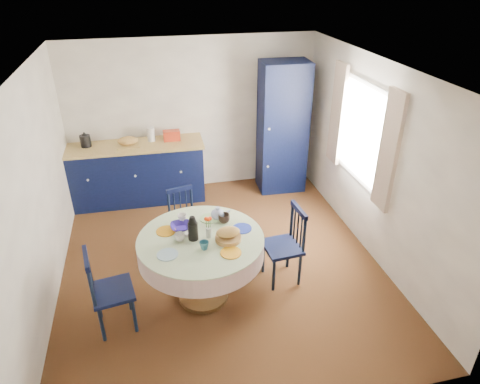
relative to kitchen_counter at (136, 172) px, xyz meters
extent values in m
plane|color=black|center=(1.00, -1.96, -0.50)|extent=(4.50, 4.50, 0.00)
plane|color=white|center=(1.00, -1.96, 2.00)|extent=(4.50, 4.50, 0.00)
cube|color=white|center=(1.00, 0.29, 0.75)|extent=(4.00, 0.02, 2.50)
cube|color=white|center=(-1.00, -1.96, 0.75)|extent=(0.02, 4.50, 2.50)
cube|color=white|center=(3.00, -1.96, 0.75)|extent=(0.02, 4.50, 2.50)
plane|color=white|center=(3.00, -1.66, 1.00)|extent=(0.00, 1.20, 1.20)
cube|color=beige|center=(2.92, -2.36, 1.05)|extent=(0.05, 0.34, 1.45)
cube|color=beige|center=(2.92, -0.96, 1.05)|extent=(0.05, 0.34, 1.45)
cube|color=black|center=(0.00, 0.00, -0.03)|extent=(2.13, 0.69, 0.93)
cube|color=tan|center=(0.00, 0.00, 0.45)|extent=(2.19, 0.73, 0.04)
cube|color=maroon|center=(0.61, 0.02, 0.55)|extent=(0.26, 0.15, 0.16)
cube|color=tan|center=(-0.06, -0.05, 0.48)|extent=(0.35, 0.25, 0.02)
ellipsoid|color=#B29245|center=(-0.06, -0.05, 0.56)|extent=(0.31, 0.20, 0.13)
cylinder|color=silver|center=(0.30, 0.08, 0.58)|extent=(0.12, 0.12, 0.22)
cube|color=black|center=(2.40, -0.11, 0.58)|extent=(0.77, 0.57, 2.15)
cylinder|color=white|center=(2.10, -0.38, 0.68)|extent=(0.04, 0.02, 0.04)
cylinder|color=white|center=(2.10, -0.38, 0.04)|extent=(0.04, 0.02, 0.04)
cylinder|color=#513817|center=(0.68, -2.56, -0.47)|extent=(0.57, 0.57, 0.05)
cylinder|color=#513817|center=(0.68, -2.56, -0.08)|extent=(0.12, 0.12, 0.77)
cylinder|color=#513817|center=(0.68, -2.56, 0.32)|extent=(1.33, 1.33, 0.03)
cylinder|color=white|center=(0.68, -2.56, 0.22)|extent=(1.39, 1.39, 0.22)
cylinder|color=silver|center=(0.68, -2.56, 0.34)|extent=(1.39, 1.39, 0.01)
cylinder|color=#89ADBB|center=(0.30, -2.79, 0.35)|extent=(0.22, 0.22, 0.01)
cylinder|color=#C07D13|center=(0.94, -2.90, 0.35)|extent=(0.22, 0.22, 0.01)
cylinder|color=navy|center=(1.16, -2.49, 0.35)|extent=(0.22, 0.22, 0.01)
cylinder|color=#99C179|center=(0.83, -2.20, 0.35)|extent=(0.22, 0.22, 0.01)
cylinder|color=#C07D13|center=(0.32, -2.35, 0.35)|extent=(0.22, 0.22, 0.01)
cylinder|color=olive|center=(0.96, -2.67, 0.37)|extent=(0.28, 0.28, 0.05)
ellipsoid|color=#B29245|center=(0.96, -2.67, 0.45)|extent=(0.26, 0.16, 0.11)
cube|color=silver|center=(0.57, -2.49, 0.36)|extent=(0.10, 0.07, 0.04)
cylinder|color=black|center=(-0.10, -2.92, -0.27)|extent=(0.04, 0.04, 0.45)
cylinder|color=black|center=(-0.16, -2.57, -0.27)|extent=(0.04, 0.04, 0.45)
cylinder|color=black|center=(-0.43, -2.97, -0.27)|extent=(0.04, 0.04, 0.45)
cylinder|color=black|center=(-0.48, -2.62, -0.27)|extent=(0.04, 0.04, 0.45)
cube|color=black|center=(-0.29, -2.77, -0.03)|extent=(0.48, 0.50, 0.04)
cylinder|color=black|center=(-0.45, -2.98, 0.22)|extent=(0.04, 0.04, 0.50)
cylinder|color=black|center=(-0.50, -2.63, 0.22)|extent=(0.04, 0.04, 0.50)
cube|color=black|center=(-0.48, -2.80, 0.45)|extent=(0.10, 0.40, 0.06)
cylinder|color=black|center=(-0.46, -2.89, 0.20)|extent=(0.02, 0.02, 0.42)
cylinder|color=black|center=(-0.48, -2.80, 0.20)|extent=(0.02, 0.02, 0.42)
cylinder|color=black|center=(-0.49, -2.71, 0.20)|extent=(0.02, 0.02, 0.42)
cylinder|color=black|center=(0.49, -1.75, -0.30)|extent=(0.03, 0.03, 0.40)
cylinder|color=black|center=(0.80, -1.68, -0.30)|extent=(0.03, 0.03, 0.40)
cylinder|color=black|center=(0.42, -1.46, -0.30)|extent=(0.03, 0.03, 0.40)
cylinder|color=black|center=(0.73, -1.39, -0.30)|extent=(0.03, 0.03, 0.40)
cube|color=black|center=(0.61, -1.57, -0.08)|extent=(0.47, 0.45, 0.04)
cylinder|color=black|center=(0.42, -1.44, 0.15)|extent=(0.03, 0.03, 0.45)
cylinder|color=black|center=(0.72, -1.37, 0.15)|extent=(0.03, 0.03, 0.45)
cube|color=black|center=(0.57, -1.41, 0.35)|extent=(0.35, 0.12, 0.06)
cylinder|color=black|center=(0.49, -1.43, 0.13)|extent=(0.02, 0.02, 0.37)
cylinder|color=black|center=(0.57, -1.41, 0.13)|extent=(0.02, 0.02, 0.37)
cylinder|color=black|center=(0.65, -1.39, 0.13)|extent=(0.02, 0.02, 0.37)
cylinder|color=black|center=(1.49, -2.27, -0.27)|extent=(0.04, 0.04, 0.45)
cylinder|color=black|center=(1.51, -2.63, -0.27)|extent=(0.04, 0.04, 0.45)
cylinder|color=black|center=(1.82, -2.25, -0.27)|extent=(0.04, 0.04, 0.45)
cylinder|color=black|center=(1.85, -2.60, -0.27)|extent=(0.04, 0.04, 0.45)
cube|color=black|center=(1.67, -2.44, -0.03)|extent=(0.45, 0.47, 0.04)
cylinder|color=black|center=(1.84, -2.25, 0.22)|extent=(0.04, 0.04, 0.50)
cylinder|color=black|center=(1.87, -2.60, 0.22)|extent=(0.04, 0.04, 0.50)
cube|color=black|center=(1.85, -2.42, 0.45)|extent=(0.07, 0.40, 0.06)
cylinder|color=black|center=(1.85, -2.33, 0.20)|extent=(0.02, 0.02, 0.42)
cylinder|color=black|center=(1.85, -2.42, 0.20)|extent=(0.02, 0.02, 0.42)
cylinder|color=black|center=(1.86, -2.52, 0.20)|extent=(0.02, 0.02, 0.42)
imported|color=silver|center=(0.46, -2.56, 0.39)|extent=(0.11, 0.11, 0.09)
imported|color=#275D6E|center=(0.69, -2.77, 0.39)|extent=(0.10, 0.10, 0.09)
imported|color=black|center=(0.99, -2.31, 0.40)|extent=(0.13, 0.13, 0.11)
imported|color=silver|center=(0.52, -2.20, 0.39)|extent=(0.11, 0.11, 0.10)
imported|color=navy|center=(0.49, -2.33, 0.37)|extent=(0.23, 0.23, 0.06)
camera|label=1|loc=(0.23, -6.38, 3.01)|focal=32.00mm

